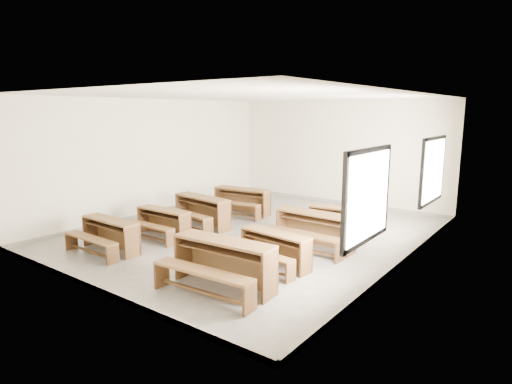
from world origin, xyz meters
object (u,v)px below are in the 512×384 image
Objects in this scene: desk_set_4 at (222,261)px; desk_set_7 at (338,219)px; desk_set_6 at (314,228)px; desk_set_0 at (109,233)px; desk_set_3 at (241,199)px; desk_set_2 at (201,209)px; desk_set_5 at (274,247)px; desk_set_1 at (162,221)px.

desk_set_7 is at bearing 84.90° from desk_set_4.
desk_set_0 is at bearing -139.80° from desk_set_6.
desk_set_0 is at bearing 176.07° from desk_set_4.
desk_set_6 reaches higher than desk_set_7.
desk_set_7 is (3.10, -0.20, -0.06)m from desk_set_3.
desk_set_2 is at bearing -176.30° from desk_set_6.
desk_set_4 is 1.24× the size of desk_set_7.
desk_set_4 is at bearing 0.52° from desk_set_0.
desk_set_0 is 3.13m from desk_set_4.
desk_set_0 is at bearing -135.95° from desk_set_7.
desk_set_2 is at bearing 87.39° from desk_set_0.
desk_set_3 is at bearing 155.43° from desk_set_6.
desk_set_4 is (2.99, -4.21, 0.04)m from desk_set_3.
desk_set_0 is at bearing -152.46° from desk_set_5.
desk_set_1 is 0.81× the size of desk_set_2.
desk_set_4 is at bearing -61.20° from desk_set_3.
desk_set_6 is at bearing 83.20° from desk_set_4.
desk_set_0 is at bearing -86.78° from desk_set_2.
desk_set_2 is 0.96× the size of desk_set_4.
desk_set_0 is 0.88× the size of desk_set_6.
desk_set_4 is at bearing -98.45° from desk_set_7.
desk_set_4 is (2.97, -2.57, 0.03)m from desk_set_2.
desk_set_2 is at bearing -161.80° from desk_set_7.
desk_set_4 is at bearing -89.05° from desk_set_5.
desk_set_1 is 3.16m from desk_set_5.
desk_set_5 is at bearing 22.96° from desk_set_0.
desk_set_2 is 1.65m from desk_set_3.
desk_set_1 is 0.84× the size of desk_set_3.
desk_set_2 reaches higher than desk_set_0.
desk_set_1 is at bearing 87.75° from desk_set_0.
desk_set_5 is at bearing -91.44° from desk_set_6.
desk_set_3 is (0.07, 2.83, 0.05)m from desk_set_1.
desk_set_3 is 5.17m from desk_set_4.
desk_set_3 is 3.10m from desk_set_7.
desk_set_2 is at bearing 85.43° from desk_set_1.
desk_set_6 reaches higher than desk_set_3.
desk_set_0 is 2.55m from desk_set_2.
desk_set_7 is at bearing 92.69° from desk_set_6.
desk_set_4 reaches higher than desk_set_1.
desk_set_7 is (3.24, 3.99, -0.02)m from desk_set_0.
desk_set_1 is 3.48m from desk_set_6.
desk_set_1 is 0.78× the size of desk_set_4.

